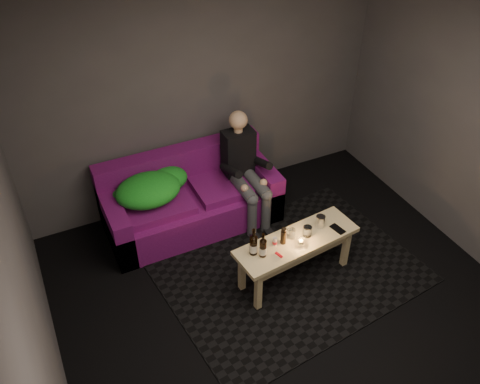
{
  "coord_description": "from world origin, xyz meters",
  "views": [
    {
      "loc": [
        -1.74,
        -2.24,
        3.71
      ],
      "look_at": [
        -0.0,
        1.34,
        0.61
      ],
      "focal_mm": 38.0,
      "sensor_mm": 36.0,
      "label": 1
    }
  ],
  "objects_px": {
    "coffee_table": "(296,246)",
    "person": "(244,167)",
    "beer_bottle_b": "(263,248)",
    "beer_bottle_a": "(253,245)",
    "sofa": "(190,200)",
    "steel_cup": "(320,221)"
  },
  "relations": [
    {
      "from": "sofa",
      "to": "steel_cup",
      "type": "height_order",
      "value": "sofa"
    },
    {
      "from": "sofa",
      "to": "person",
      "type": "xyz_separation_m",
      "value": [
        0.58,
        -0.15,
        0.35
      ]
    },
    {
      "from": "sofa",
      "to": "beer_bottle_b",
      "type": "distance_m",
      "value": 1.31
    },
    {
      "from": "sofa",
      "to": "beer_bottle_b",
      "type": "relative_size",
      "value": 7.0
    },
    {
      "from": "coffee_table",
      "to": "person",
      "type": "bearing_deg",
      "value": 90.93
    },
    {
      "from": "sofa",
      "to": "coffee_table",
      "type": "bearing_deg",
      "value": -63.81
    },
    {
      "from": "beer_bottle_a",
      "to": "steel_cup",
      "type": "height_order",
      "value": "beer_bottle_a"
    },
    {
      "from": "person",
      "to": "coffee_table",
      "type": "distance_m",
      "value": 1.09
    },
    {
      "from": "sofa",
      "to": "steel_cup",
      "type": "bearing_deg",
      "value": -52.42
    },
    {
      "from": "sofa",
      "to": "coffee_table",
      "type": "distance_m",
      "value": 1.36
    },
    {
      "from": "sofa",
      "to": "steel_cup",
      "type": "distance_m",
      "value": 1.47
    },
    {
      "from": "beer_bottle_a",
      "to": "person",
      "type": "bearing_deg",
      "value": 67.82
    },
    {
      "from": "sofa",
      "to": "beer_bottle_a",
      "type": "height_order",
      "value": "sofa"
    },
    {
      "from": "beer_bottle_a",
      "to": "steel_cup",
      "type": "xyz_separation_m",
      "value": [
        0.73,
        0.05,
        -0.05
      ]
    },
    {
      "from": "steel_cup",
      "to": "person",
      "type": "bearing_deg",
      "value": 106.97
    },
    {
      "from": "person",
      "to": "sofa",
      "type": "bearing_deg",
      "value": 165.58
    },
    {
      "from": "person",
      "to": "coffee_table",
      "type": "xyz_separation_m",
      "value": [
        0.02,
        -1.06,
        -0.23
      ]
    },
    {
      "from": "beer_bottle_a",
      "to": "coffee_table",
      "type": "bearing_deg",
      "value": -1.96
    },
    {
      "from": "beer_bottle_a",
      "to": "beer_bottle_b",
      "type": "bearing_deg",
      "value": -44.75
    },
    {
      "from": "beer_bottle_b",
      "to": "beer_bottle_a",
      "type": "bearing_deg",
      "value": 135.25
    },
    {
      "from": "sofa",
      "to": "beer_bottle_a",
      "type": "bearing_deg",
      "value": -82.79
    },
    {
      "from": "steel_cup",
      "to": "sofa",
      "type": "bearing_deg",
      "value": 127.58
    }
  ]
}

